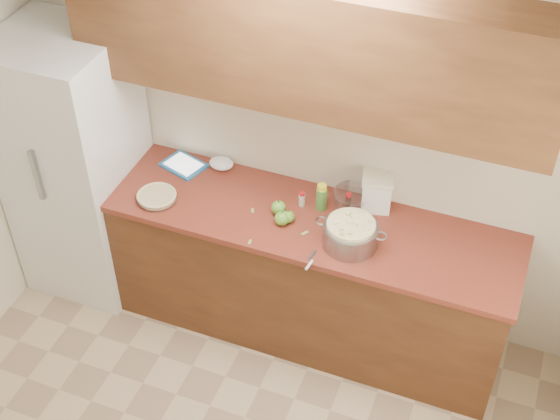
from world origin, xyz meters
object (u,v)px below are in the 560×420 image
at_px(colander, 350,234).
at_px(tablet, 184,165).
at_px(pie, 157,197).
at_px(flour_canister, 377,191).

height_order(colander, tablet, colander).
relative_size(pie, flour_canister, 1.11).
relative_size(flour_canister, tablet, 0.73).
height_order(colander, flour_canister, flour_canister).
height_order(flour_canister, tablet, flour_canister).
xyz_separation_m(pie, tablet, (0.01, 0.34, -0.01)).
bearing_deg(flour_canister, colander, -97.03).
relative_size(colander, flour_canister, 1.86).
bearing_deg(tablet, colander, 3.88).
bearing_deg(colander, pie, -177.66).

